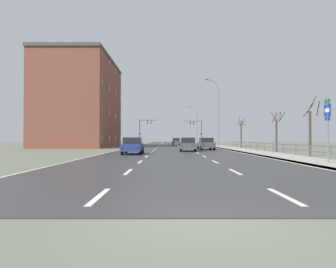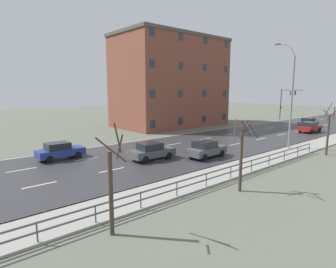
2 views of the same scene
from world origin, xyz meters
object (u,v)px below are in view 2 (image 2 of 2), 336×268
at_px(car_distant, 152,151).
at_px(car_far_right, 60,151).
at_px(car_near_right, 310,127).
at_px(brick_building, 171,82).
at_px(car_near_left, 308,122).
at_px(street_lamp_midground, 291,98).
at_px(traffic_signal_left, 286,99).
at_px(car_mid_centre, 206,149).

distance_m(car_distant, car_far_right, 8.37).
height_order(car_near_right, brick_building, brick_building).
bearing_deg(car_near_left, street_lamp_midground, -72.44).
bearing_deg(traffic_signal_left, car_mid_centre, -73.25).
bearing_deg(car_far_right, street_lamp_midground, 60.10).
bearing_deg(car_mid_centre, car_distant, -123.19).
relative_size(car_near_right, car_mid_centre, 1.00).
height_order(car_far_right, car_mid_centre, same).
relative_size(car_far_right, car_near_left, 1.00).
relative_size(car_distant, car_far_right, 1.02).
xyz_separation_m(traffic_signal_left, brick_building, (-9.00, -23.85, 3.26)).
height_order(traffic_signal_left, brick_building, brick_building).
relative_size(car_distant, car_mid_centre, 1.01).
height_order(traffic_signal_left, car_distant, traffic_signal_left).
bearing_deg(street_lamp_midground, car_distant, -112.63).
bearing_deg(car_mid_centre, traffic_signal_left, 104.58).
xyz_separation_m(traffic_signal_left, car_near_right, (10.82, -13.76, -3.57)).
relative_size(car_near_right, car_near_left, 1.01).
xyz_separation_m(car_near_right, brick_building, (-19.82, -10.09, 6.83)).
distance_m(car_near_right, car_near_left, 6.61).
height_order(traffic_signal_left, car_far_right, traffic_signal_left).
distance_m(traffic_signal_left, car_near_right, 17.87).
bearing_deg(car_mid_centre, street_lamp_midground, 69.47).
relative_size(car_far_right, car_mid_centre, 0.99).
relative_size(car_distant, brick_building, 0.22).
xyz_separation_m(car_near_right, car_near_left, (-2.72, 6.03, 0.00)).
xyz_separation_m(street_lamp_midground, car_far_right, (-11.35, -20.10, -4.67)).
distance_m(traffic_signal_left, car_near_left, 11.76).
distance_m(traffic_signal_left, car_far_right, 47.96).
distance_m(car_distant, brick_building, 25.79).
bearing_deg(car_distant, car_near_right, 88.62).
distance_m(car_far_right, car_near_right, 34.87).
bearing_deg(car_mid_centre, car_near_left, 93.79).
bearing_deg(brick_building, car_distant, -45.16).
relative_size(traffic_signal_left, car_far_right, 1.57).
xyz_separation_m(traffic_signal_left, car_near_left, (8.10, -7.73, -3.57)).
distance_m(street_lamp_midground, brick_building, 23.71).
distance_m(street_lamp_midground, car_near_right, 15.05).
xyz_separation_m(traffic_signal_left, car_far_right, (2.96, -47.73, -3.57)).
xyz_separation_m(street_lamp_midground, traffic_signal_left, (-14.31, 27.64, -1.10)).
relative_size(street_lamp_midground, car_far_right, 2.71).
bearing_deg(car_distant, street_lamp_midground, 70.69).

